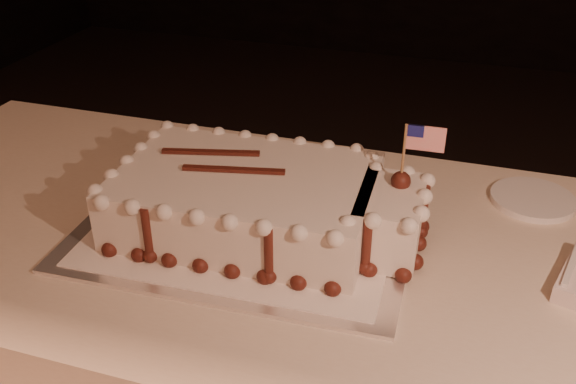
% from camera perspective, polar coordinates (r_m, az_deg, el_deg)
% --- Properties ---
extents(cake_board, '(0.62, 0.48, 0.01)m').
position_cam_1_polar(cake_board, '(1.20, -3.64, -3.14)').
color(cake_board, silver).
rests_on(cake_board, banquet_table).
extents(doily, '(0.56, 0.43, 0.00)m').
position_cam_1_polar(doily, '(1.20, -3.65, -2.94)').
color(doily, white).
rests_on(doily, cake_board).
extents(sheet_cake, '(0.58, 0.35, 0.23)m').
position_cam_1_polar(sheet_cake, '(1.16, -2.23, -0.88)').
color(sheet_cake, silver).
rests_on(sheet_cake, doily).
extents(side_plate, '(0.17, 0.17, 0.01)m').
position_cam_1_polar(side_plate, '(1.37, 20.92, -0.61)').
color(side_plate, silver).
rests_on(side_plate, banquet_table).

